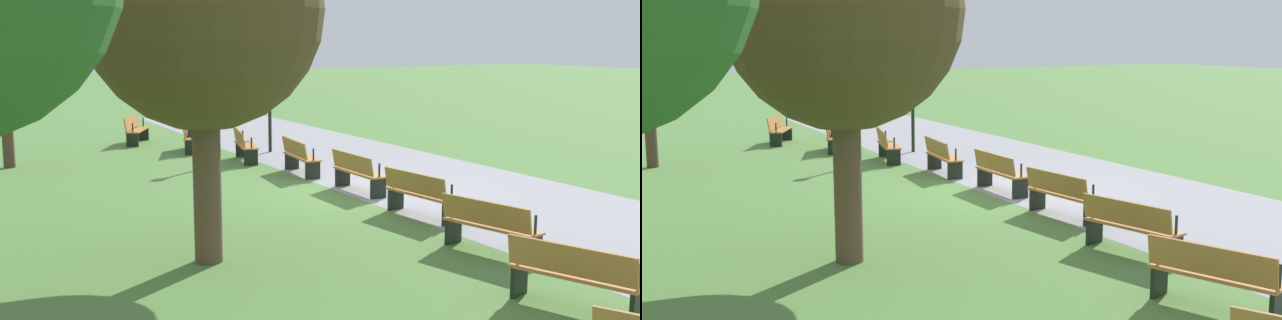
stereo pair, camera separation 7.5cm
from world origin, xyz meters
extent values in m
plane|color=#54843D|center=(0.00, 0.00, 0.00)|extent=(120.00, 120.00, 0.00)
cube|color=#939399|center=(0.00, 2.18, 0.00)|extent=(35.49, 5.16, 0.01)
cube|color=#B27538|center=(-10.07, -2.39, 0.45)|extent=(1.70, 1.15, 0.04)
cube|color=#B27538|center=(-10.16, -2.57, 0.69)|extent=(1.55, 0.85, 0.40)
cube|color=black|center=(-10.76, -2.04, 0.21)|extent=(0.22, 0.36, 0.43)
cylinder|color=black|center=(-10.75, -2.02, 0.61)|extent=(0.06, 0.06, 0.30)
cube|color=black|center=(-9.37, -2.74, 0.21)|extent=(0.22, 0.36, 0.43)
cylinder|color=black|center=(-9.36, -2.72, 0.61)|extent=(0.06, 0.06, 0.30)
cube|color=#B27538|center=(-7.67, -1.35, 0.45)|extent=(1.73, 0.99, 0.04)
cube|color=#B27538|center=(-7.74, -1.54, 0.69)|extent=(1.61, 0.67, 0.40)
cube|color=black|center=(-8.40, -1.09, 0.21)|extent=(0.18, 0.37, 0.43)
cylinder|color=black|center=(-8.40, -1.07, 0.61)|extent=(0.06, 0.06, 0.30)
cube|color=black|center=(-6.94, -1.62, 0.21)|extent=(0.18, 0.37, 0.43)
cylinder|color=black|center=(-6.93, -1.60, 0.61)|extent=(0.06, 0.06, 0.30)
cube|color=#B27538|center=(-5.17, -0.61, 0.45)|extent=(1.74, 0.82, 0.04)
cube|color=#B27538|center=(-5.22, -0.80, 0.69)|extent=(1.66, 0.49, 0.40)
cube|color=black|center=(-5.93, -0.43, 0.21)|extent=(0.14, 0.38, 0.43)
cylinder|color=black|center=(-5.93, -0.41, 0.61)|extent=(0.05, 0.05, 0.30)
cube|color=black|center=(-4.41, -0.79, 0.21)|extent=(0.14, 0.38, 0.43)
cylinder|color=black|center=(-4.41, -0.77, 0.61)|extent=(0.05, 0.05, 0.30)
cube|color=#B27538|center=(-2.60, -0.15, 0.45)|extent=(1.72, 0.63, 0.04)
cube|color=#B27538|center=(-2.63, -0.35, 0.69)|extent=(1.68, 0.30, 0.40)
cube|color=black|center=(-3.38, -0.06, 0.21)|extent=(0.10, 0.38, 0.43)
cylinder|color=black|center=(-3.38, -0.04, 0.61)|extent=(0.05, 0.05, 0.30)
cube|color=black|center=(-1.83, -0.24, 0.21)|extent=(0.10, 0.38, 0.43)
cylinder|color=black|center=(-1.83, -0.22, 0.61)|extent=(0.05, 0.05, 0.30)
cube|color=#B27538|center=(0.00, 0.00, 0.45)|extent=(1.68, 0.44, 0.04)
cube|color=#B27538|center=(0.00, -0.20, 0.69)|extent=(1.68, 0.10, 0.40)
cube|color=black|center=(-0.78, 0.00, 0.21)|extent=(0.06, 0.37, 0.43)
cylinder|color=black|center=(-0.78, 0.02, 0.61)|extent=(0.04, 0.04, 0.30)
cube|color=black|center=(0.78, 0.00, 0.21)|extent=(0.06, 0.37, 0.43)
cylinder|color=black|center=(0.78, 0.02, 0.61)|extent=(0.04, 0.04, 0.30)
cube|color=#B27538|center=(2.60, -0.15, 0.45)|extent=(1.72, 0.63, 0.04)
cube|color=#B27538|center=(2.63, -0.35, 0.69)|extent=(1.68, 0.30, 0.40)
cube|color=black|center=(1.83, -0.24, 0.21)|extent=(0.10, 0.38, 0.43)
cylinder|color=black|center=(1.83, -0.22, 0.61)|extent=(0.05, 0.05, 0.30)
cube|color=black|center=(3.38, -0.06, 0.21)|extent=(0.10, 0.38, 0.43)
cylinder|color=black|center=(3.38, -0.04, 0.61)|extent=(0.05, 0.05, 0.30)
cube|color=#B27538|center=(5.17, -0.61, 0.45)|extent=(1.74, 0.82, 0.04)
cube|color=#B27538|center=(5.22, -0.80, 0.69)|extent=(1.66, 0.49, 0.40)
cube|color=black|center=(4.41, -0.79, 0.21)|extent=(0.14, 0.38, 0.43)
cylinder|color=black|center=(4.41, -0.77, 0.61)|extent=(0.05, 0.05, 0.30)
cube|color=black|center=(5.93, -0.43, 0.21)|extent=(0.14, 0.38, 0.43)
cylinder|color=black|center=(5.93, -0.41, 0.61)|extent=(0.05, 0.05, 0.30)
cube|color=#B27538|center=(7.67, -1.35, 0.45)|extent=(1.73, 0.99, 0.04)
cube|color=#B27538|center=(7.74, -1.54, 0.69)|extent=(1.61, 0.67, 0.40)
cube|color=black|center=(6.94, -1.62, 0.21)|extent=(0.18, 0.37, 0.43)
cylinder|color=black|center=(6.93, -1.60, 0.61)|extent=(0.06, 0.06, 0.30)
cube|color=black|center=(8.40, -1.09, 0.21)|extent=(0.18, 0.37, 0.43)
cylinder|color=black|center=(8.40, -1.07, 0.61)|extent=(0.06, 0.06, 0.30)
cube|color=#2D3347|center=(-7.59, -1.41, 0.70)|extent=(0.37, 0.30, 0.50)
sphere|color=tan|center=(-7.58, -1.39, 1.09)|extent=(0.22, 0.22, 0.22)
cylinder|color=#23232D|center=(-7.61, -1.21, 0.43)|extent=(0.25, 0.38, 0.13)
cylinder|color=#23232D|center=(-7.55, -1.04, 0.21)|extent=(0.14, 0.14, 0.43)
cylinder|color=#23232D|center=(-7.44, -1.27, 0.43)|extent=(0.25, 0.38, 0.13)
cylinder|color=#23232D|center=(-7.38, -1.10, 0.21)|extent=(0.14, 0.14, 0.43)
cylinder|color=#4C3828|center=(-7.10, -6.58, 1.65)|extent=(0.30, 0.30, 3.30)
sphere|color=#4C3D1E|center=(-7.10, -6.58, 4.28)|extent=(3.03, 3.03, 3.03)
cylinder|color=brown|center=(3.51, -4.78, 1.33)|extent=(0.43, 0.43, 2.66)
sphere|color=#4C3D1E|center=(3.51, -4.78, 3.83)|extent=(3.59, 3.59, 3.59)
cylinder|color=black|center=(-6.42, 0.67, 2.00)|extent=(0.10, 0.10, 4.00)
sphere|color=white|center=(-6.42, 0.67, 4.14)|extent=(0.32, 0.32, 0.32)
camera|label=1|loc=(14.42, -8.56, 3.44)|focal=42.97mm
camera|label=2|loc=(14.46, -8.49, 3.44)|focal=42.97mm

